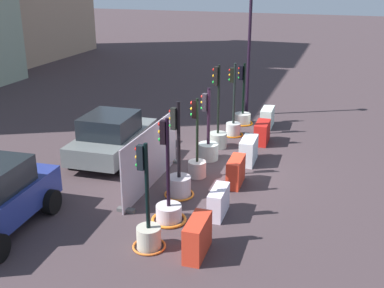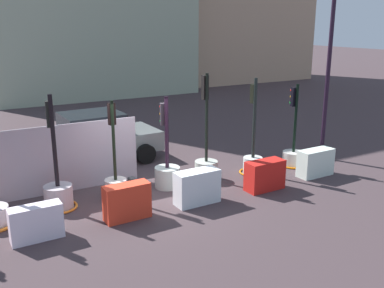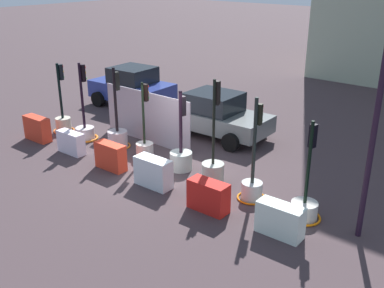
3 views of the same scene
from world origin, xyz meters
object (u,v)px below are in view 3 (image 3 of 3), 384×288
traffic_light_1 (85,129)px  traffic_light_6 (252,182)px  traffic_light_0 (63,120)px  construction_barrier_3 (153,172)px  traffic_light_7 (305,205)px  construction_barrier_0 (37,129)px  street_lamp_post (380,91)px  traffic_light_5 (213,164)px  construction_barrier_5 (280,220)px  traffic_light_3 (145,144)px  construction_barrier_1 (71,143)px  traffic_light_2 (118,135)px  construction_barrier_4 (208,196)px  construction_barrier_2 (111,156)px  car_blue_estate (132,87)px  traffic_light_4 (181,155)px  car_grey_saloon (217,115)px

traffic_light_1 → traffic_light_6: traffic_light_6 is taller
traffic_light_0 → construction_barrier_3: bearing=-10.8°
traffic_light_0 → traffic_light_7: size_ratio=1.01×
construction_barrier_0 → street_lamp_post: 11.95m
traffic_light_5 → traffic_light_7: 3.12m
construction_barrier_3 → construction_barrier_5: size_ratio=1.02×
traffic_light_3 → construction_barrier_1: bearing=-149.2°
construction_barrier_1 → traffic_light_5: bearing=15.7°
traffic_light_2 → construction_barrier_0: 3.11m
traffic_light_1 → construction_barrier_0: bearing=-136.2°
traffic_light_5 → construction_barrier_4: (0.98, -1.48, -0.13)m
construction_barrier_1 → street_lamp_post: street_lamp_post is taller
traffic_light_6 → construction_barrier_2: size_ratio=2.66×
traffic_light_0 → traffic_light_3: traffic_light_0 is taller
traffic_light_0 → traffic_light_5: size_ratio=0.86×
traffic_light_3 → construction_barrier_3: bearing=-38.0°
car_blue_estate → traffic_light_5: bearing=-26.9°
street_lamp_post → traffic_light_3: bearing=179.6°
traffic_light_0 → traffic_light_1: bearing=0.2°
traffic_light_4 → construction_barrier_0: size_ratio=2.23×
traffic_light_2 → construction_barrier_4: (5.22, -1.48, -0.04)m
construction_barrier_3 → car_blue_estate: (-6.46, 5.23, 0.45)m
traffic_light_1 → traffic_light_6: bearing=0.3°
construction_barrier_0 → construction_barrier_4: size_ratio=1.04×
traffic_light_3 → construction_barrier_0: size_ratio=2.26×
traffic_light_3 → traffic_light_5: bearing=1.7°
traffic_light_6 → street_lamp_post: bearing=1.6°
construction_barrier_2 → street_lamp_post: (7.45, 1.26, 3.12)m
traffic_light_3 → traffic_light_5: size_ratio=0.84×
construction_barrier_4 → construction_barrier_5: (2.03, 0.16, -0.01)m
car_blue_estate → construction_barrier_0: bearing=-83.8°
traffic_light_2 → construction_barrier_2: (1.26, -1.40, -0.02)m
construction_barrier_5 → car_grey_saloon: car_grey_saloon is taller
traffic_light_0 → traffic_light_2: traffic_light_2 is taller
traffic_light_5 → construction_barrier_2: size_ratio=2.85×
car_grey_saloon → construction_barrier_0: bearing=-135.8°
construction_barrier_2 → construction_barrier_3: 1.88m
traffic_light_3 → street_lamp_post: street_lamp_post is taller
traffic_light_5 → construction_barrier_5: (3.01, -1.33, -0.13)m
traffic_light_6 → construction_barrier_1: bearing=-169.7°
construction_barrier_3 → construction_barrier_4: bearing=-2.2°
traffic_light_6 → traffic_light_7: traffic_light_6 is taller
traffic_light_2 → street_lamp_post: (8.71, -0.14, 3.10)m
construction_barrier_5 → car_grey_saloon: 6.93m
construction_barrier_0 → construction_barrier_3: bearing=0.5°
traffic_light_4 → traffic_light_6: size_ratio=0.88×
traffic_light_4 → car_blue_estate: traffic_light_4 is taller
construction_barrier_1 → construction_barrier_5: construction_barrier_5 is taller
traffic_light_6 → construction_barrier_4: 1.37m
traffic_light_6 → street_lamp_post: size_ratio=0.52×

